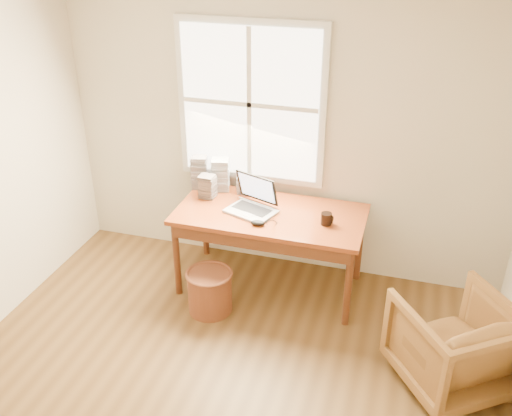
{
  "coord_description": "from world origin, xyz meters",
  "views": [
    {
      "loc": [
        1.1,
        -2.3,
        3.04
      ],
      "look_at": [
        -0.08,
        1.65,
        0.86
      ],
      "focal_mm": 40.0,
      "sensor_mm": 36.0,
      "label": 1
    }
  ],
  "objects_px": {
    "wicker_stool": "(210,292)",
    "laptop": "(251,197)",
    "desk": "(270,214)",
    "armchair": "(455,344)",
    "coffee_mug": "(326,219)",
    "cd_stack_a": "(220,175)"
  },
  "relations": [
    {
      "from": "wicker_stool",
      "to": "cd_stack_a",
      "type": "distance_m",
      "value": 1.07
    },
    {
      "from": "desk",
      "to": "armchair",
      "type": "distance_m",
      "value": 1.77
    },
    {
      "from": "armchair",
      "to": "wicker_stool",
      "type": "relative_size",
      "value": 2.05
    },
    {
      "from": "desk",
      "to": "wicker_stool",
      "type": "xyz_separation_m",
      "value": [
        -0.39,
        -0.49,
        -0.55
      ]
    },
    {
      "from": "desk",
      "to": "cd_stack_a",
      "type": "bearing_deg",
      "value": 151.88
    },
    {
      "from": "wicker_stool",
      "to": "laptop",
      "type": "xyz_separation_m",
      "value": [
        0.23,
        0.44,
        0.72
      ]
    },
    {
      "from": "coffee_mug",
      "to": "wicker_stool",
      "type": "bearing_deg",
      "value": -177.74
    },
    {
      "from": "armchair",
      "to": "laptop",
      "type": "bearing_deg",
      "value": -58.3
    },
    {
      "from": "armchair",
      "to": "coffee_mug",
      "type": "relative_size",
      "value": 7.46
    },
    {
      "from": "desk",
      "to": "laptop",
      "type": "distance_m",
      "value": 0.24
    },
    {
      "from": "armchair",
      "to": "cd_stack_a",
      "type": "bearing_deg",
      "value": -62.32
    },
    {
      "from": "laptop",
      "to": "coffee_mug",
      "type": "relative_size",
      "value": 4.24
    },
    {
      "from": "desk",
      "to": "coffee_mug",
      "type": "relative_size",
      "value": 15.9
    },
    {
      "from": "armchair",
      "to": "laptop",
      "type": "distance_m",
      "value": 1.93
    },
    {
      "from": "desk",
      "to": "armchair",
      "type": "xyz_separation_m",
      "value": [
        1.55,
        -0.77,
        -0.39
      ]
    },
    {
      "from": "coffee_mug",
      "to": "armchair",
      "type": "bearing_deg",
      "value": -56.9
    },
    {
      "from": "desk",
      "to": "armchair",
      "type": "relative_size",
      "value": 2.13
    },
    {
      "from": "laptop",
      "to": "coffee_mug",
      "type": "xyz_separation_m",
      "value": [
        0.65,
        -0.01,
        -0.1
      ]
    },
    {
      "from": "desk",
      "to": "laptop",
      "type": "xyz_separation_m",
      "value": [
        -0.16,
        -0.05,
        0.17
      ]
    },
    {
      "from": "laptop",
      "to": "coffee_mug",
      "type": "distance_m",
      "value": 0.65
    },
    {
      "from": "wicker_stool",
      "to": "coffee_mug",
      "type": "relative_size",
      "value": 3.65
    },
    {
      "from": "wicker_stool",
      "to": "coffee_mug",
      "type": "distance_m",
      "value": 1.15
    }
  ]
}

